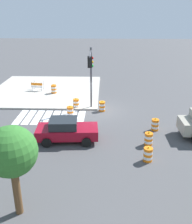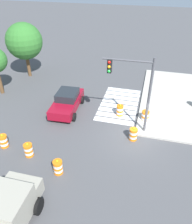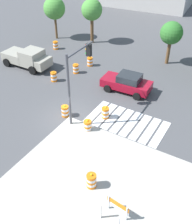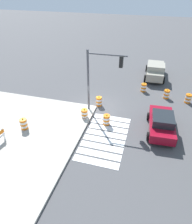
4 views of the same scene
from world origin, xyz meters
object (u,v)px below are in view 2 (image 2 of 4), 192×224
at_px(traffic_barrel_median_far, 145,116).
at_px(street_tree_corner_lot, 24,41).
at_px(sports_car, 67,101).
at_px(traffic_barrel_near_corner, 58,167).
at_px(traffic_barrel_far_curb, 133,134).
at_px(traffic_light_pole, 133,82).
at_px(traffic_barrel_lane_center, 120,110).
at_px(traffic_barrel_crosswalk_end, 3,141).
at_px(traffic_barrel_median_near, 29,150).
at_px(pickup_truck, 0,221).

relative_size(traffic_barrel_median_far, street_tree_corner_lot, 0.18).
relative_size(sports_car, traffic_barrel_near_corner, 4.32).
bearing_deg(traffic_barrel_far_curb, traffic_light_pole, 24.37).
xyz_separation_m(traffic_barrel_near_corner, traffic_barrel_lane_center, (6.88, -2.49, 0.00)).
bearing_deg(sports_car, traffic_barrel_crosswalk_end, 154.87).
bearing_deg(traffic_light_pole, traffic_barrel_median_near, 126.19).
bearing_deg(traffic_barrel_median_far, street_tree_corner_lot, 67.15).
bearing_deg(traffic_barrel_far_curb, traffic_barrel_lane_center, 27.08).
bearing_deg(traffic_barrel_median_near, street_tree_corner_lot, 28.27).
height_order(sports_car, traffic_barrel_near_corner, sports_car).
relative_size(sports_car, street_tree_corner_lot, 0.79).
height_order(traffic_barrel_crosswalk_end, street_tree_corner_lot, street_tree_corner_lot).
bearing_deg(traffic_barrel_median_near, traffic_barrel_near_corner, -109.94).
bearing_deg(traffic_barrel_median_near, pickup_truck, -164.06).
height_order(traffic_barrel_median_near, traffic_barrel_lane_center, same).
bearing_deg(traffic_barrel_crosswalk_end, traffic_barrel_median_near, -99.70).
relative_size(pickup_truck, traffic_barrel_far_curb, 5.07).
xyz_separation_m(pickup_truck, traffic_barrel_far_curb, (8.09, -4.89, -0.52)).
bearing_deg(street_tree_corner_lot, traffic_barrel_lane_center, -115.28).
xyz_separation_m(sports_car, street_tree_corner_lot, (5.43, 6.47, 2.95)).
bearing_deg(traffic_barrel_median_near, traffic_barrel_lane_center, -38.89).
relative_size(pickup_truck, traffic_barrel_lane_center, 5.07).
height_order(traffic_barrel_near_corner, traffic_barrel_median_near, same).
distance_m(pickup_truck, traffic_barrel_crosswalk_end, 6.22).
distance_m(sports_car, street_tree_corner_lot, 8.95).
bearing_deg(pickup_truck, traffic_barrel_far_curb, -31.13).
height_order(traffic_barrel_median_near, traffic_light_pole, traffic_light_pole).
bearing_deg(sports_car, traffic_light_pole, -105.24).
xyz_separation_m(traffic_barrel_median_far, street_tree_corner_lot, (5.43, 12.89, 3.31)).
bearing_deg(sports_car, traffic_barrel_median_far, -89.97).
bearing_deg(sports_car, pickup_truck, -175.10).
bearing_deg(traffic_barrel_crosswalk_end, traffic_barrel_near_corner, -105.32).
bearing_deg(traffic_barrel_median_far, traffic_barrel_crosswalk_end, 120.97).
height_order(sports_car, traffic_barrel_median_near, sports_car).
height_order(pickup_truck, traffic_barrel_median_near, pickup_truck).
bearing_deg(traffic_barrel_lane_center, traffic_barrel_far_curb, -152.92).
bearing_deg(street_tree_corner_lot, pickup_truck, -155.22).
bearing_deg(traffic_light_pole, traffic_barrel_crosswalk_end, 116.43).
xyz_separation_m(sports_car, traffic_barrel_median_far, (0.00, -6.42, -0.36)).
xyz_separation_m(sports_car, traffic_light_pole, (-1.46, -5.34, 3.10)).
height_order(traffic_barrel_near_corner, street_tree_corner_lot, street_tree_corner_lot).
relative_size(traffic_barrel_near_corner, traffic_light_pole, 0.19).
height_order(traffic_light_pole, street_tree_corner_lot, traffic_light_pole).
bearing_deg(sports_car, traffic_barrel_lane_center, -85.96).
height_order(traffic_barrel_median_far, traffic_light_pole, traffic_light_pole).
height_order(traffic_barrel_median_far, traffic_barrel_far_curb, same).
bearing_deg(traffic_barrel_median_far, traffic_barrel_lane_center, 81.47).
bearing_deg(street_tree_corner_lot, sports_car, -130.04).
bearing_deg(pickup_truck, traffic_barrel_median_far, -27.67).
xyz_separation_m(pickup_truck, traffic_barrel_median_far, (10.53, -5.52, -0.52)).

